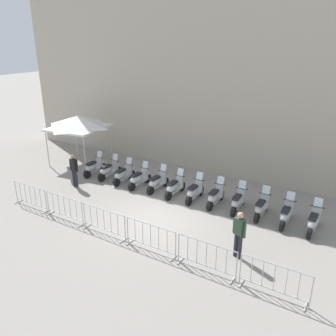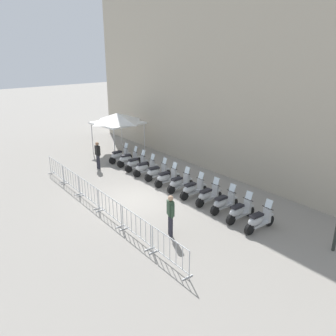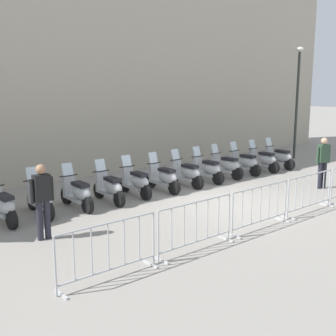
{
  "view_description": "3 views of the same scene",
  "coord_description": "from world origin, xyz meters",
  "views": [
    {
      "loc": [
        5.59,
        -11.22,
        7.01
      ],
      "look_at": [
        -0.67,
        2.8,
        1.26
      ],
      "focal_mm": 36.27,
      "sensor_mm": 36.0,
      "label": 1
    },
    {
      "loc": [
        12.17,
        -9.74,
        6.97
      ],
      "look_at": [
        0.11,
        2.3,
        1.14
      ],
      "focal_mm": 36.2,
      "sensor_mm": 36.0,
      "label": 2
    },
    {
      "loc": [
        -10.21,
        -6.82,
        3.43
      ],
      "look_at": [
        -0.56,
        1.97,
        0.91
      ],
      "focal_mm": 45.65,
      "sensor_mm": 36.0,
      "label": 3
    }
  ],
  "objects": [
    {
      "name": "barrier_segment_1",
      "position": [
        -3.47,
        -1.48,
        0.52
      ],
      "size": [
        2.06,
        0.69,
        1.07
      ],
      "color": "#B2B5B7",
      "rests_on": "ground"
    },
    {
      "name": "motorcycle_4",
      "position": [
        -1.23,
        2.71,
        0.45
      ],
      "size": [
        0.66,
        1.72,
        1.24
      ],
      "color": "black",
      "rests_on": "ground"
    },
    {
      "name": "barrier_segment_4",
      "position": [
        2.97,
        -2.33,
        0.52
      ],
      "size": [
        2.06,
        0.69,
        1.07
      ],
      "color": "#B2B5B7",
      "rests_on": "ground"
    },
    {
      "name": "motorcycle_2",
      "position": [
        -3.31,
        2.9,
        0.45
      ],
      "size": [
        0.61,
        1.72,
        1.24
      ],
      "color": "black",
      "rests_on": "ground"
    },
    {
      "name": "motorcycle_7",
      "position": [
        1.88,
        2.27,
        0.45
      ],
      "size": [
        0.6,
        1.72,
        1.24
      ],
      "color": "black",
      "rests_on": "ground"
    },
    {
      "name": "motorcycle_8",
      "position": [
        2.93,
        2.19,
        0.45
      ],
      "size": [
        0.56,
        1.73,
        1.24
      ],
      "color": "black",
      "rests_on": "ground"
    },
    {
      "name": "motorcycle_3",
      "position": [
        -2.28,
        2.73,
        0.45
      ],
      "size": [
        0.67,
        1.72,
        1.24
      ],
      "color": "black",
      "rests_on": "ground"
    },
    {
      "name": "officer_near_row_end",
      "position": [
        3.72,
        -1.18,
        0.98
      ],
      "size": [
        0.49,
        0.36,
        1.73
      ],
      "color": "#23232D",
      "rests_on": "ground"
    },
    {
      "name": "building_facade",
      "position": [
        0.96,
        7.27,
        6.45
      ],
      "size": [
        28.07,
        6.04,
        12.91
      ],
      "primitive_type": "cube",
      "rotation": [
        0.0,
        0.0,
        -0.13
      ],
      "color": "#B2A893",
      "rests_on": "ground"
    },
    {
      "name": "barrier_segment_3",
      "position": [
        0.82,
        -2.05,
        0.52
      ],
      "size": [
        2.06,
        0.69,
        1.07
      ],
      "color": "#B2B5B7",
      "rests_on": "ground"
    },
    {
      "name": "motorcycle_0",
      "position": [
        -5.38,
        3.19,
        0.45
      ],
      "size": [
        0.57,
        1.73,
        1.24
      ],
      "color": "black",
      "rests_on": "ground"
    },
    {
      "name": "canopy_tent",
      "position": [
        -7.3,
        4.6,
        2.52
      ],
      "size": [
        2.98,
        2.98,
        2.91
      ],
      "color": "silver",
      "rests_on": "ground"
    },
    {
      "name": "motorcycle_11",
      "position": [
        6.02,
        1.64,
        0.45
      ],
      "size": [
        0.63,
        1.72,
        1.24
      ],
      "color": "black",
      "rests_on": "ground"
    },
    {
      "name": "motorcycle_6",
      "position": [
        0.84,
        2.39,
        0.45
      ],
      "size": [
        0.58,
        1.73,
        1.24
      ],
      "color": "black",
      "rests_on": "ground"
    },
    {
      "name": "motorcycle_5",
      "position": [
        -0.2,
        2.49,
        0.45
      ],
      "size": [
        0.62,
        1.72,
        1.24
      ],
      "color": "black",
      "rests_on": "ground"
    },
    {
      "name": "officer_mid_plaza",
      "position": [
        -5.28,
        1.47,
        0.98
      ],
      "size": [
        0.54,
        0.27,
        1.73
      ],
      "color": "#23232D",
      "rests_on": "ground"
    },
    {
      "name": "motorcycle_10",
      "position": [
        4.99,
        1.81,
        0.45
      ],
      "size": [
        0.59,
        1.72,
        1.24
      ],
      "color": "black",
      "rests_on": "ground"
    },
    {
      "name": "motorcycle_9",
      "position": [
        3.96,
        2.04,
        0.45
      ],
      "size": [
        0.59,
        1.72,
        1.24
      ],
      "color": "black",
      "rests_on": "ground"
    },
    {
      "name": "motorcycle_1",
      "position": [
        -4.34,
        3.12,
        0.45
      ],
      "size": [
        0.67,
        1.71,
        1.24
      ],
      "color": "black",
      "rests_on": "ground"
    },
    {
      "name": "barrier_segment_2",
      "position": [
        -1.32,
        -1.77,
        0.52
      ],
      "size": [
        2.06,
        0.69,
        1.07
      ],
      "color": "#B2B5B7",
      "rests_on": "ground"
    },
    {
      "name": "ground_plane",
      "position": [
        0.0,
        0.0,
        0.0
      ],
      "size": [
        120.0,
        120.0,
        0.0
      ],
      "primitive_type": "plane",
      "color": "gray"
    },
    {
      "name": "barrier_segment_5",
      "position": [
        5.11,
        -2.61,
        0.52
      ],
      "size": [
        2.06,
        0.69,
        1.07
      ],
      "color": "#B2B5B7",
      "rests_on": "ground"
    },
    {
      "name": "barrier_segment_0",
      "position": [
        -5.61,
        -1.2,
        0.52
      ],
      "size": [
        2.06,
        0.69,
        1.07
      ],
      "color": "#B2B5B7",
      "rests_on": "ground"
    }
  ]
}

